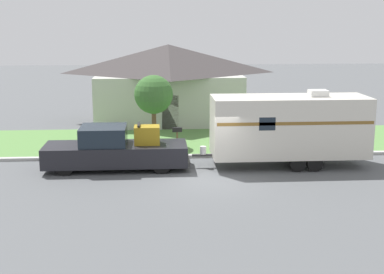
{
  "coord_description": "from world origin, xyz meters",
  "views": [
    {
      "loc": [
        -2.3,
        -21.19,
        6.45
      ],
      "look_at": [
        -0.67,
        1.97,
        1.4
      ],
      "focal_mm": 50.0,
      "sensor_mm": 36.0,
      "label": 1
    }
  ],
  "objects": [
    {
      "name": "lawn_strip",
      "position": [
        0.0,
        7.4,
        0.01
      ],
      "size": [
        80.0,
        7.0,
        0.03
      ],
      "color": "#568442",
      "rests_on": "ground_plane"
    },
    {
      "name": "mailbox",
      "position": [
        -1.21,
        4.73,
        1.0
      ],
      "size": [
        0.48,
        0.2,
        1.3
      ],
      "color": "brown",
      "rests_on": "ground_plane"
    },
    {
      "name": "tree_in_yard",
      "position": [
        -2.35,
        6.37,
        2.7
      ],
      "size": [
        2.01,
        2.01,
        3.74
      ],
      "color": "brown",
      "rests_on": "ground_plane"
    },
    {
      "name": "house_across_street",
      "position": [
        -1.38,
        13.92,
        2.58
      ],
      "size": [
        9.94,
        7.38,
        4.97
      ],
      "color": "#B2B2A8",
      "rests_on": "ground_plane"
    },
    {
      "name": "ground_plane",
      "position": [
        0.0,
        0.0,
        0.0
      ],
      "size": [
        120.0,
        120.0,
        0.0
      ],
      "primitive_type": "plane",
      "color": "#515456"
    },
    {
      "name": "pickup_truck",
      "position": [
        -4.08,
        1.97,
        0.87
      ],
      "size": [
        6.39,
        2.08,
        2.04
      ],
      "color": "black",
      "rests_on": "ground_plane"
    },
    {
      "name": "curb_strip",
      "position": [
        0.0,
        3.75,
        0.07
      ],
      "size": [
        80.0,
        0.3,
        0.14
      ],
      "color": "#ADADA8",
      "rests_on": "ground_plane"
    },
    {
      "name": "travel_trailer",
      "position": [
        3.72,
        1.97,
        1.83
      ],
      "size": [
        7.85,
        2.34,
        3.45
      ],
      "color": "black",
      "rests_on": "ground_plane"
    }
  ]
}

